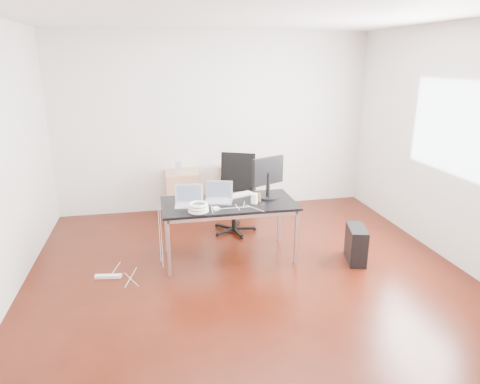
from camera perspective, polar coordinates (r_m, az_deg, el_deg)
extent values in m
plane|color=#350E06|center=(4.97, 1.31, -11.27)|extent=(5.00, 5.00, 0.00)
plane|color=silver|center=(4.38, 1.58, 22.82)|extent=(5.00, 5.00, 0.00)
plane|color=silver|center=(6.89, -3.33, 9.14)|extent=(5.00, 0.00, 5.00)
plane|color=silver|center=(2.24, 16.25, -9.44)|extent=(5.00, 0.00, 5.00)
plane|color=silver|center=(5.59, 27.38, 5.29)|extent=(0.00, 5.00, 5.00)
plane|color=white|center=(5.70, 26.31, 7.70)|extent=(0.00, 1.50, 1.50)
cube|color=black|center=(5.15, -1.52, -1.53)|extent=(1.60, 0.80, 0.03)
cube|color=silver|center=(4.89, -9.49, -7.44)|extent=(0.04, 0.04, 0.70)
cube|color=silver|center=(5.54, -9.82, -4.44)|extent=(0.04, 0.04, 0.70)
cube|color=silver|center=(5.15, 7.51, -6.05)|extent=(0.04, 0.04, 0.70)
cube|color=silver|center=(5.76, 5.26, -3.36)|extent=(0.04, 0.04, 0.70)
cylinder|color=black|center=(6.11, -0.83, -3.22)|extent=(0.06, 0.06, 0.47)
cube|color=black|center=(6.02, -0.84, -0.86)|extent=(0.63, 0.62, 0.06)
cube|color=black|center=(6.14, -0.35, 2.47)|extent=(0.46, 0.28, 0.55)
cube|color=#AF7757|center=(6.80, -7.70, -0.18)|extent=(0.50, 0.50, 0.70)
cube|color=#AF7757|center=(6.91, -0.39, 0.27)|extent=(0.50, 0.50, 0.70)
cube|color=black|center=(5.44, 15.21, -6.73)|extent=(0.31, 0.49, 0.44)
cylinder|color=black|center=(6.98, -1.19, -1.38)|extent=(0.25, 0.25, 0.28)
cube|color=white|center=(5.17, -17.16, -10.69)|extent=(0.31, 0.11, 0.04)
cube|color=silver|center=(5.03, -6.77, -1.84)|extent=(0.35, 0.27, 0.01)
cube|color=silver|center=(5.11, -6.79, -0.17)|extent=(0.33, 0.08, 0.22)
cube|color=#475166|center=(5.10, -6.78, -0.19)|extent=(0.29, 0.07, 0.18)
cube|color=silver|center=(5.14, -2.93, -1.33)|extent=(0.38, 0.32, 0.01)
cube|color=silver|center=(5.21, -2.76, 0.30)|extent=(0.33, 0.14, 0.22)
cube|color=#475166|center=(5.21, -2.75, 0.28)|extent=(0.29, 0.12, 0.18)
cylinder|color=black|center=(5.32, 3.72, -0.65)|extent=(0.26, 0.26, 0.02)
cylinder|color=black|center=(5.28, 3.76, 1.00)|extent=(0.05, 0.05, 0.30)
cube|color=black|center=(5.24, 3.75, 2.83)|extent=(0.43, 0.23, 0.34)
cube|color=#475166|center=(5.27, 3.67, 2.91)|extent=(0.36, 0.16, 0.29)
cube|color=white|center=(5.36, -0.44, -0.46)|extent=(0.46, 0.28, 0.02)
cylinder|color=white|center=(5.09, 1.92, -0.87)|extent=(0.09, 0.09, 0.12)
cylinder|color=brown|center=(5.17, 2.39, -0.70)|extent=(0.09, 0.09, 0.10)
torus|color=white|center=(4.84, -5.57, -2.48)|extent=(0.24, 0.24, 0.04)
torus|color=white|center=(4.82, -5.58, -2.08)|extent=(0.23, 0.23, 0.04)
torus|color=white|center=(4.81, -5.59, -1.68)|extent=(0.22, 0.22, 0.04)
cube|color=white|center=(4.90, -3.25, -2.21)|extent=(0.09, 0.09, 0.03)
cube|color=#9E9E9E|center=(6.61, -8.25, 3.23)|extent=(0.09, 0.08, 0.18)
cube|color=black|center=(6.73, -0.78, 3.29)|extent=(0.34, 0.30, 0.09)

